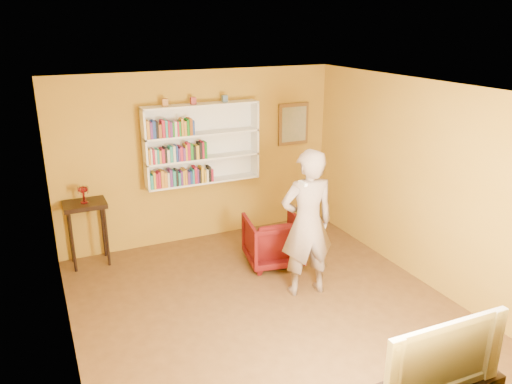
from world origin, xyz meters
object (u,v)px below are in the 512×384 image
bookshelf (201,143)px  person (307,223)px  ruby_lustre (83,191)px  console_table (86,213)px  armchair (273,240)px  television (436,351)px

bookshelf → person: (0.65, -2.17, -0.62)m
ruby_lustre → person: (2.46, -2.01, -0.16)m
ruby_lustre → console_table: bearing=-53.1°
bookshelf → armchair: bearing=-63.5°
console_table → television: 5.03m
person → television: size_ratio=1.66×
console_table → ruby_lustre: ruby_lustre is taller
ruby_lustre → television: 5.04m
bookshelf → television: size_ratio=1.54×
bookshelf → person: size_ratio=0.93×
bookshelf → console_table: bookshelf is taller
bookshelf → armchair: 1.88m
console_table → armchair: console_table is taller
bookshelf → television: 4.74m
armchair → person: bearing=100.8°
armchair → television: (-0.20, -3.39, 0.45)m
television → person: bearing=86.4°
bookshelf → television: bookshelf is taller
ruby_lustre → television: bearing=-63.5°
armchair → person: size_ratio=0.41×
console_table → ruby_lustre: size_ratio=3.99×
console_table → armchair: size_ratio=1.20×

